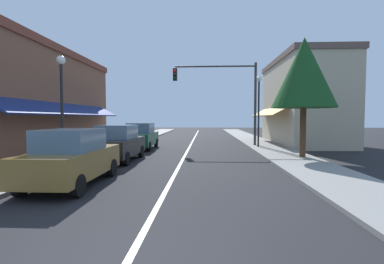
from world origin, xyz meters
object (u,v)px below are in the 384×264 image
(traffic_signal_mast_arm, at_px, (227,89))
(street_lamp_right_mid, at_px, (259,100))
(parked_car_second_left, at_px, (118,143))
(tree_right_near, at_px, (304,73))
(parked_car_nearest_left, at_px, (72,157))
(parked_car_third_left, at_px, (141,136))
(street_lamp_left_near, at_px, (62,93))

(traffic_signal_mast_arm, height_order, street_lamp_right_mid, traffic_signal_mast_arm)
(parked_car_second_left, bearing_deg, tree_right_near, 7.37)
(traffic_signal_mast_arm, relative_size, tree_right_near, 0.99)
(parked_car_nearest_left, xyz_separation_m, parked_car_third_left, (-0.16, 10.18, 0.00))
(street_lamp_right_mid, bearing_deg, traffic_signal_mast_arm, 148.55)
(parked_car_second_left, bearing_deg, street_lamp_right_mid, 38.03)
(parked_car_nearest_left, xyz_separation_m, tree_right_near, (9.16, 6.02, 3.50))
(traffic_signal_mast_arm, distance_m, tree_right_near, 7.09)
(traffic_signal_mast_arm, relative_size, street_lamp_right_mid, 1.24)
(parked_car_third_left, bearing_deg, parked_car_nearest_left, -89.72)
(parked_car_second_left, xyz_separation_m, parked_car_third_left, (-0.07, 5.22, 0.00))
(parked_car_second_left, height_order, street_lamp_left_near, street_lamp_left_near)
(traffic_signal_mast_arm, xyz_separation_m, street_lamp_left_near, (-7.62, -9.22, -1.06))
(parked_car_nearest_left, bearing_deg, traffic_signal_mast_arm, 64.92)
(street_lamp_left_near, bearing_deg, street_lamp_right_mid, 39.38)
(parked_car_second_left, height_order, traffic_signal_mast_arm, traffic_signal_mast_arm)
(street_lamp_right_mid, bearing_deg, parked_car_third_left, -174.29)
(parked_car_second_left, relative_size, street_lamp_right_mid, 0.83)
(street_lamp_left_near, height_order, tree_right_near, tree_right_near)
(parked_car_second_left, height_order, tree_right_near, tree_right_near)
(parked_car_third_left, relative_size, traffic_signal_mast_arm, 0.67)
(parked_car_second_left, xyz_separation_m, tree_right_near, (9.25, 1.06, 3.50))
(street_lamp_right_mid, height_order, tree_right_near, tree_right_near)
(street_lamp_left_near, relative_size, tree_right_near, 0.76)
(parked_car_second_left, bearing_deg, parked_car_third_left, 91.60)
(street_lamp_left_near, height_order, street_lamp_right_mid, street_lamp_right_mid)
(parked_car_second_left, height_order, parked_car_third_left, same)
(traffic_signal_mast_arm, xyz_separation_m, street_lamp_right_mid, (2.07, -1.27, -0.92))
(traffic_signal_mast_arm, bearing_deg, parked_car_third_left, -160.75)
(parked_car_third_left, distance_m, traffic_signal_mast_arm, 7.11)
(parked_car_third_left, height_order, street_lamp_left_near, street_lamp_left_near)
(parked_car_nearest_left, relative_size, tree_right_near, 0.67)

